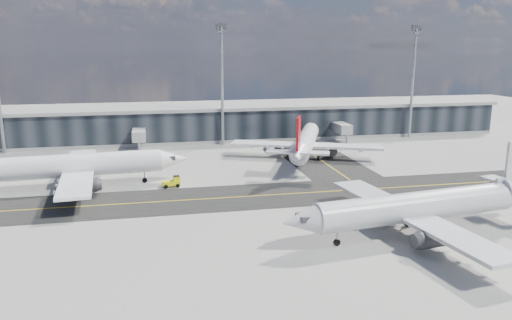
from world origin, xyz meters
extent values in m
plane|color=gray|center=(0.00, 0.00, 0.00)|extent=(300.00, 300.00, 0.00)
cube|color=black|center=(0.00, 4.00, 0.01)|extent=(180.00, 14.00, 0.02)
cube|color=black|center=(18.00, 35.00, 0.01)|extent=(14.00, 50.00, 0.02)
cube|color=yellow|center=(0.00, 4.00, 0.03)|extent=(180.00, 0.25, 0.01)
cube|color=yellow|center=(18.00, 35.00, 0.03)|extent=(0.25, 50.00, 0.01)
cube|color=black|center=(0.00, 55.00, 4.00)|extent=(150.00, 12.00, 8.00)
cube|color=gray|center=(0.00, 55.00, 8.40)|extent=(152.00, 13.00, 0.80)
cube|color=gray|center=(0.00, 55.00, 0.40)|extent=(150.00, 12.20, 0.80)
cube|color=gray|center=(-20.00, 47.00, 3.50)|extent=(3.00, 10.00, 2.40)
cylinder|color=gray|center=(-20.00, 42.00, 1.20)|extent=(0.60, 0.60, 2.40)
cube|color=gray|center=(30.00, 47.00, 3.50)|extent=(3.00, 10.00, 2.40)
cylinder|color=gray|center=(30.00, 42.00, 1.20)|extent=(0.60, 0.60, 2.40)
cylinder|color=gray|center=(0.00, 48.00, 14.00)|extent=(0.70, 0.70, 28.00)
cube|color=#2D2D30|center=(0.00, 48.00, 28.20)|extent=(2.50, 0.50, 1.40)
cylinder|color=gray|center=(50.00, 48.00, 14.00)|extent=(0.70, 0.70, 28.00)
cube|color=#2D2D30|center=(50.00, 48.00, 28.20)|extent=(2.50, 0.50, 1.40)
cylinder|color=white|center=(-30.38, 14.83, 3.97)|extent=(29.97, 6.36, 3.97)
cone|color=white|center=(-13.58, 16.20, 3.97)|extent=(5.26, 4.36, 3.97)
cube|color=white|center=(-29.39, 14.91, 2.97)|extent=(7.67, 34.01, 0.50)
cylinder|color=#2D2D30|center=(-28.88, 20.92, 1.88)|extent=(4.34, 2.61, 2.28)
cylinder|color=#2D2D30|center=(-27.92, 9.06, 1.88)|extent=(4.34, 2.61, 2.28)
cube|color=#BABCBE|center=(-28.88, 20.92, 2.68)|extent=(2.01, 0.56, 0.79)
cube|color=#BABCBE|center=(-27.92, 9.06, 2.68)|extent=(2.01, 0.56, 0.79)
cube|color=#2D2D30|center=(-14.07, 16.16, 4.36)|extent=(2.15, 2.34, 0.69)
cylinder|color=gray|center=(-18.52, 15.80, 1.19)|extent=(0.26, 0.26, 1.98)
cylinder|color=black|center=(-18.52, 15.80, 0.45)|extent=(0.92, 0.42, 0.89)
cylinder|color=black|center=(-31.61, 17.72, 0.55)|extent=(1.13, 0.58, 1.09)
cylinder|color=black|center=(-31.13, 11.79, 0.55)|extent=(1.13, 0.58, 1.09)
cylinder|color=white|center=(15.13, 28.44, 3.81)|extent=(14.29, 27.90, 3.81)
cone|color=white|center=(21.23, 43.43, 3.81)|extent=(5.32, 5.85, 3.81)
cone|color=white|center=(8.85, 13.00, 4.38)|extent=(5.68, 6.73, 3.81)
cube|color=white|center=(15.49, 29.32, 2.86)|extent=(31.79, 16.61, 0.48)
cylinder|color=#2D2D30|center=(10.55, 32.35, 1.81)|extent=(3.54, 4.53, 2.19)
cylinder|color=#2D2D30|center=(21.14, 28.05, 1.81)|extent=(3.54, 4.53, 2.19)
cube|color=#BABCBE|center=(10.55, 32.35, 2.57)|extent=(1.07, 1.91, 0.76)
cube|color=#BABCBE|center=(21.14, 28.05, 2.57)|extent=(1.07, 1.91, 0.76)
cube|color=#A40B11|center=(9.03, 13.44, 8.38)|extent=(1.90, 3.87, 5.90)
cube|color=white|center=(8.85, 13.00, 4.95)|extent=(11.59, 6.78, 0.33)
cube|color=#2D2D30|center=(21.05, 42.99, 4.19)|extent=(2.66, 2.55, 0.67)
cylinder|color=gray|center=(19.43, 39.02, 1.14)|extent=(0.30, 0.30, 1.90)
cylinder|color=black|center=(19.43, 39.02, 0.43)|extent=(0.63, 0.92, 0.86)
cylinder|color=black|center=(12.12, 28.63, 0.52)|extent=(0.84, 1.15, 1.05)
cylinder|color=black|center=(17.42, 26.48, 0.52)|extent=(0.84, 1.15, 1.05)
cylinder|color=#BABCBE|center=(15.96, -16.71, 3.78)|extent=(28.57, 7.61, 3.78)
cone|color=#BABCBE|center=(0.06, -18.91, 3.78)|extent=(5.19, 4.39, 3.78)
cube|color=#BABCBE|center=(15.02, -16.84, 2.83)|extent=(9.06, 32.44, 0.47)
cylinder|color=#2D2D30|center=(14.86, -22.58, 1.79)|extent=(4.22, 2.69, 2.17)
cylinder|color=#2D2D30|center=(13.31, -11.36, 1.79)|extent=(4.22, 2.69, 2.17)
cube|color=#BABCBE|center=(14.86, -22.58, 2.55)|extent=(1.92, 0.63, 0.76)
cube|color=#BABCBE|center=(13.31, -11.36, 2.55)|extent=(1.92, 0.63, 0.76)
cube|color=#2D2D30|center=(0.53, -18.84, 4.15)|extent=(2.15, 2.32, 0.66)
cylinder|color=gray|center=(4.73, -18.26, 1.13)|extent=(0.26, 0.26, 1.89)
cylinder|color=black|center=(4.73, -18.26, 0.42)|extent=(0.89, 0.44, 0.85)
cylinder|color=black|center=(17.28, -19.39, 0.52)|extent=(1.09, 0.61, 1.04)
cylinder|color=black|center=(16.50, -13.78, 0.52)|extent=(1.09, 0.61, 1.04)
cube|color=#F7F40D|center=(-13.99, 12.01, 0.76)|extent=(3.15, 1.67, 0.71)
cube|color=#F7F40D|center=(-13.08, 12.08, 1.42)|extent=(1.22, 1.41, 0.91)
cube|color=black|center=(-13.08, 12.08, 1.78)|extent=(1.12, 1.35, 0.25)
cylinder|color=black|center=(-13.03, 12.75, 0.36)|extent=(0.73, 0.31, 0.71)
cylinder|color=black|center=(-12.92, 11.43, 0.36)|extent=(0.73, 0.31, 0.71)
cylinder|color=black|center=(-15.06, 12.58, 0.36)|extent=(0.73, 0.31, 0.71)
cylinder|color=black|center=(-14.95, 11.27, 0.36)|extent=(0.73, 0.31, 0.71)
imported|color=white|center=(9.79, 38.66, 0.67)|extent=(2.25, 4.84, 1.34)
camera|label=1|loc=(-16.38, -71.96, 23.76)|focal=35.00mm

